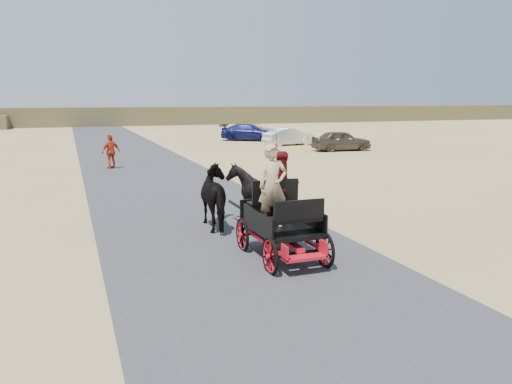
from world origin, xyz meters
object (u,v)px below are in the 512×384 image
object	(u,v)px
pedestrian	(111,152)
car_a	(341,141)
horse_left	(219,197)
car_d	(257,130)
car_b	(289,137)
car_c	(249,132)
horse_right	(257,194)
carriage	(281,242)

from	to	relation	value
pedestrian	car_a	bearing A→B (deg)	165.16
horse_left	car_d	bearing A→B (deg)	-112.42
car_b	car_d	bearing A→B (deg)	-14.15
pedestrian	car_d	bearing A→B (deg)	-157.54
car_c	car_d	distance (m)	4.99
horse_left	horse_right	bearing A→B (deg)	-180.00
carriage	horse_left	world-z (taller)	horse_left
horse_left	pedestrian	distance (m)	13.27
car_c	car_b	bearing A→B (deg)	-130.78
car_a	pedestrian	bearing A→B (deg)	108.03
car_c	horse_left	bearing A→B (deg)	-167.40
pedestrian	car_b	distance (m)	16.26
car_c	car_d	world-z (taller)	car_c
carriage	car_d	size ratio (longest dim) A/B	0.59
car_a	car_c	size ratio (longest dim) A/B	0.84
horse_right	car_b	world-z (taller)	horse_right
car_d	carriage	bearing A→B (deg)	163.88
car_a	car_b	xyz separation A→B (m)	(-1.66, 4.99, -0.03)
carriage	horse_right	world-z (taller)	horse_right
carriage	horse_right	size ratio (longest dim) A/B	1.41
horse_right	car_d	bearing A→B (deg)	-110.68
horse_right	carriage	bearing A→B (deg)	79.61
carriage	car_d	world-z (taller)	car_d
car_c	car_d	xyz separation A→B (m)	(2.34, 4.41, -0.13)
pedestrian	car_b	xyz separation A→B (m)	(13.70, 8.75, -0.21)
car_a	car_d	world-z (taller)	car_a
car_a	car_d	xyz separation A→B (m)	(-0.68, 14.41, -0.12)
horse_right	car_b	distance (m)	24.44
car_d	car_a	bearing A→B (deg)	-173.60
car_d	car_c	bearing A→B (deg)	155.74
horse_left	car_a	distance (m)	21.70
car_b	carriage	bearing A→B (deg)	147.23
pedestrian	car_d	distance (m)	23.36
carriage	car_b	xyz separation A→B (m)	(11.39, 24.91, 0.29)
carriage	horse_left	bearing A→B (deg)	100.39
carriage	horse_right	bearing A→B (deg)	79.61
pedestrian	car_d	size ratio (longest dim) A/B	0.42
horse_left	car_c	world-z (taller)	horse_left
pedestrian	car_b	bearing A→B (deg)	-176.02
car_b	car_c	bearing A→B (deg)	6.96
car_a	car_b	world-z (taller)	car_a
carriage	car_b	size ratio (longest dim) A/B	0.61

